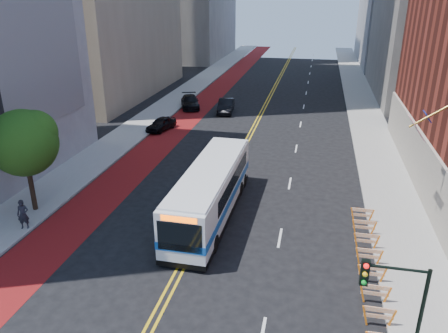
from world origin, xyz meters
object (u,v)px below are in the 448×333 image
at_px(car_a, 161,124).
at_px(car_c, 190,102).
at_px(traffic_signal, 395,302).
at_px(transit_bus, 211,190).
at_px(pedestrian, 23,214).
at_px(car_b, 226,106).
at_px(street_tree, 24,140).

distance_m(car_a, car_c, 9.66).
distance_m(traffic_signal, car_a, 34.10).
xyz_separation_m(traffic_signal, transit_bus, (-9.23, 11.37, -1.95)).
distance_m(transit_bus, car_a, 19.47).
height_order(traffic_signal, pedestrian, traffic_signal).
height_order(car_c, pedestrian, pedestrian).
distance_m(car_a, car_b, 9.84).
relative_size(transit_bus, pedestrian, 6.71).
xyz_separation_m(traffic_signal, pedestrian, (-19.81, 7.17, -2.65)).
bearing_deg(transit_bus, pedestrian, -157.53).
bearing_deg(pedestrian, car_b, 58.81).
xyz_separation_m(traffic_signal, car_b, (-13.62, 36.76, -2.93)).
relative_size(traffic_signal, car_a, 1.28).
height_order(traffic_signal, car_c, traffic_signal).
distance_m(car_b, car_c, 4.94).
relative_size(traffic_signal, car_b, 1.05).
relative_size(car_a, car_c, 0.77).
xyz_separation_m(street_tree, car_c, (2.26, 28.44, -4.16)).
bearing_deg(street_tree, traffic_signal, -24.82).
xyz_separation_m(car_a, pedestrian, (-1.10, -21.17, 0.40)).
bearing_deg(car_c, car_a, -111.52).
xyz_separation_m(car_b, pedestrian, (-6.20, -29.59, 0.28)).
bearing_deg(street_tree, car_b, 75.49).
bearing_deg(car_b, traffic_signal, -75.60).
bearing_deg(car_a, transit_bus, -45.91).
height_order(transit_bus, car_a, transit_bus).
bearing_deg(car_a, car_c, 103.01).
distance_m(traffic_signal, car_b, 39.31).
bearing_deg(car_a, street_tree, -81.02).
distance_m(street_tree, car_a, 19.36).
xyz_separation_m(traffic_signal, car_c, (-18.40, 37.99, -2.97)).
xyz_separation_m(street_tree, traffic_signal, (20.66, -9.55, -1.19)).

